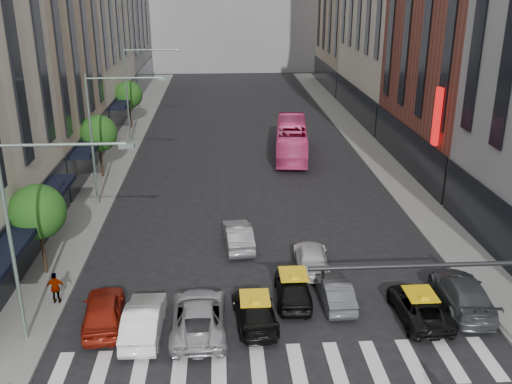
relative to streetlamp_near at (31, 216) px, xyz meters
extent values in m
cube|color=slate|center=(-1.46, 26.00, -5.83)|extent=(3.00, 96.00, 0.15)
cube|color=slate|center=(21.54, 26.00, -5.83)|extent=(3.00, 96.00, 0.15)
cube|color=tan|center=(-6.96, 24.00, 6.10)|extent=(8.00, 16.00, 24.00)
cube|color=brown|center=(27.04, 23.00, 7.10)|extent=(8.00, 18.00, 26.00)
cylinder|color=black|center=(-1.76, 6.00, -4.18)|extent=(0.18, 0.18, 3.15)
sphere|color=#163F12|center=(-1.76, 6.00, -2.24)|extent=(2.88, 2.88, 2.88)
cylinder|color=black|center=(-1.76, 22.00, -4.18)|extent=(0.18, 0.18, 3.15)
sphere|color=#163F12|center=(-1.76, 22.00, -2.24)|extent=(2.88, 2.88, 2.88)
cylinder|color=black|center=(-1.76, 38.00, -4.18)|extent=(0.18, 0.18, 3.15)
sphere|color=#163F12|center=(-1.76, 38.00, -2.24)|extent=(2.88, 2.88, 2.88)
cylinder|color=gray|center=(-0.96, 0.00, -1.25)|extent=(0.16, 0.16, 9.00)
cylinder|color=gray|center=(1.54, 0.00, 2.95)|extent=(5.00, 0.12, 0.12)
cube|color=gray|center=(4.04, 0.00, 2.85)|extent=(0.60, 0.25, 0.18)
cylinder|color=gray|center=(-0.96, 16.00, -1.25)|extent=(0.16, 0.16, 9.00)
cylinder|color=gray|center=(1.54, 16.00, 2.95)|extent=(5.00, 0.12, 0.12)
cube|color=gray|center=(4.04, 16.00, 2.85)|extent=(0.60, 0.25, 0.18)
cylinder|color=gray|center=(-0.96, 32.00, -1.25)|extent=(0.16, 0.16, 9.00)
cylinder|color=gray|center=(1.54, 32.00, 2.95)|extent=(5.00, 0.12, 0.12)
cube|color=gray|center=(4.04, 32.00, 2.85)|extent=(0.60, 0.25, 0.18)
cylinder|color=black|center=(15.54, -5.00, -0.10)|extent=(10.00, 0.16, 0.16)
imported|color=black|center=(11.04, -5.00, -0.60)|extent=(0.13, 0.16, 0.80)
cube|color=red|center=(22.64, 16.00, 0.10)|extent=(0.30, 0.70, 4.00)
imported|color=maroon|center=(2.22, 1.04, -5.15)|extent=(2.27, 4.59, 1.51)
imported|color=white|center=(4.15, 0.18, -5.16)|extent=(1.65, 4.54, 1.49)
imported|color=#A8A8AD|center=(6.56, 0.34, -5.17)|extent=(2.52, 5.33, 1.47)
imported|color=black|center=(9.11, 0.76, -5.26)|extent=(2.15, 4.54, 1.28)
imported|color=black|center=(11.09, 2.60, -5.19)|extent=(1.86, 4.26, 1.43)
imported|color=#484B51|center=(13.11, 2.22, -5.26)|extent=(1.45, 3.92, 1.28)
imported|color=black|center=(16.74, 0.66, -5.27)|extent=(2.17, 4.57, 1.26)
imported|color=#3E4246|center=(19.12, 1.47, -5.13)|extent=(2.64, 5.48, 1.54)
imported|color=#A3A4A9|center=(8.61, 8.85, -5.18)|extent=(1.89, 4.49, 1.44)
imported|color=silver|center=(12.50, 5.88, -5.27)|extent=(2.13, 4.52, 1.27)
imported|color=#F84990|center=(14.02, 27.22, -4.37)|extent=(3.81, 11.23, 3.07)
imported|color=gray|center=(-0.36, 2.87, -4.95)|extent=(0.95, 0.42, 1.60)
camera|label=1|loc=(7.74, -21.72, 8.92)|focal=40.00mm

